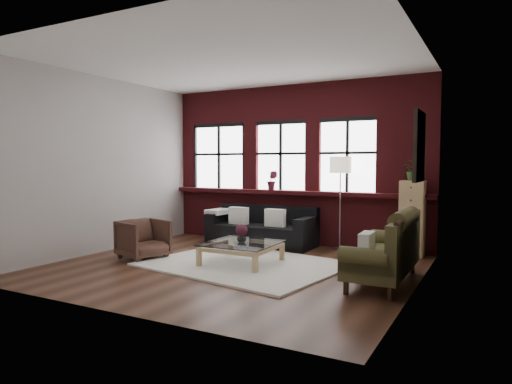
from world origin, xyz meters
The scene contains 26 objects.
floor centered at (0.00, 0.00, 0.00)m, with size 5.50×5.50×0.00m, color #3C2116.
ceiling centered at (0.00, 0.00, 3.20)m, with size 5.50×5.50×0.00m, color white.
wall_back centered at (0.00, 2.50, 1.60)m, with size 5.50×5.50×0.00m, color #AEA7A1.
wall_front centered at (0.00, -2.50, 1.60)m, with size 5.50×5.50×0.00m, color #AEA7A1.
wall_left centered at (-2.75, 0.00, 1.60)m, with size 5.00×5.00×0.00m, color #AEA7A1.
wall_right centered at (2.75, 0.00, 1.60)m, with size 5.00×5.00×0.00m, color #AEA7A1.
brick_backwall centered at (0.00, 2.44, 1.60)m, with size 5.50×0.12×3.20m, color maroon, non-canonical shape.
sill_ledge centered at (0.00, 2.35, 1.04)m, with size 5.50×0.30×0.08m, color maroon.
window_left centered at (-1.80, 2.45, 1.75)m, with size 1.38×0.10×1.50m, color black, non-canonical shape.
window_mid centered at (-0.30, 2.45, 1.75)m, with size 1.38×0.10×1.50m, color black, non-canonical shape.
window_right centered at (1.10, 2.45, 1.75)m, with size 1.38×0.10×1.50m, color black, non-canonical shape.
wall_poster centered at (2.72, 0.30, 1.85)m, with size 0.05×0.74×0.94m, color black, non-canonical shape.
shag_rug centered at (0.11, 0.20, 0.02)m, with size 2.95×2.32×0.03m, color white.
dark_sofa centered at (-0.48, 1.90, 0.39)m, with size 2.13×0.86×0.77m, color black, non-canonical shape.
pillow_a centered at (-0.94, 1.80, 0.58)m, with size 0.40×0.14×0.34m, color white.
pillow_b centered at (-0.12, 1.80, 0.58)m, with size 0.40×0.14×0.34m, color white.
vintage_settee centered at (2.30, 0.14, 0.48)m, with size 0.80×1.80×0.96m, color #403C1D, non-canonical shape.
pillow_settee centered at (2.22, -0.41, 0.59)m, with size 0.14×0.38×0.34m, color white.
armchair centered at (-1.67, -0.18, 0.33)m, with size 0.71×0.73×0.67m, color #452C22.
coffee_table centered at (0.05, 0.20, 0.18)m, with size 1.10×1.10×0.37m, color tan, non-canonical shape.
vase centered at (0.05, 0.20, 0.44)m, with size 0.15×0.15×0.16m, color #B2B2B2.
flowers centered at (0.05, 0.20, 0.56)m, with size 0.19×0.19×0.19m, color #501B2B.
drawer_chest centered at (2.34, 2.23, 0.66)m, with size 0.41×0.41×1.33m, color tan.
potted_plant_top centered at (2.34, 2.23, 1.51)m, with size 0.32×0.28×0.36m, color #2D5923.
floor_lamp centered at (1.05, 2.15, 0.95)m, with size 0.40×0.40×1.90m, color #A5A5A8, non-canonical shape.
sill_plant centered at (-0.44, 2.32, 1.28)m, with size 0.22×0.18×0.40m, color #501B2B.
Camera 1 is at (3.67, -6.07, 1.63)m, focal length 32.00 mm.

